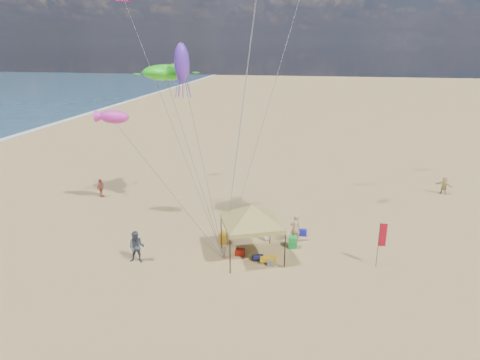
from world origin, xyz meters
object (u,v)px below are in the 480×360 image
Objects in this scene: person_far_a at (101,188)px; person_far_c at (444,185)px; cooler_red at (240,252)px; beach_cart at (268,259)px; chair_green at (293,242)px; chair_yellow at (223,238)px; cooler_blue at (302,233)px; person_near_b at (137,247)px; feather_flag at (382,237)px; person_near_a at (295,228)px; person_near_c at (267,226)px; canopy_tent at (252,207)px.

person_far_c is (27.22, 5.71, -0.02)m from person_far_a.
cooler_red is 0.60× the size of beach_cart.
chair_green is 4.25m from chair_yellow.
person_near_b is at bearing -149.99° from cooler_blue.
feather_flag reaches higher than person_far_c.
person_near_b is at bearing 4.48° from person_near_a.
chair_green is 9.19m from person_near_b.
person_near_b is (-5.56, -1.84, 0.74)m from cooler_red.
feather_flag is 4.93× the size of cooler_blue.
beach_cart is (-1.73, -3.92, 0.01)m from cooler_blue.
person_near_c is (-1.64, 0.71, 0.60)m from chair_green.
cooler_blue is at bearing 21.05° from person_near_b.
person_near_a is at bearing 84.79° from chair_green.
person_far_a reaches higher than person_far_c.
beach_cart is 2.93m from person_near_c.
chair_green is (-0.51, -1.82, 0.16)m from cooler_blue.
cooler_blue is 16.80m from person_far_a.
beach_cart is (1.74, -0.55, 0.01)m from cooler_red.
person_far_a is at bearing -38.30° from person_near_c.
person_far_c is at bearing 44.54° from canopy_tent.
canopy_tent is 15.76m from person_far_a.
canopy_tent reaches higher than person_near_c.
chair_green is (-4.84, 1.50, -1.44)m from feather_flag.
person_near_b is (-6.26, -1.69, -2.22)m from canopy_tent.
chair_yellow is (-4.75, -2.06, 0.16)m from cooler_blue.
canopy_tent is 3.05m from cooler_red.
canopy_tent is 3.06× the size of person_near_b.
cooler_blue is at bearing -135.73° from person_near_a.
chair_yellow is 3.56m from beach_cart.
chair_green is 0.46× the size of person_far_a.
feather_flag is at bearing 131.78° from person_near_a.
chair_green is at bearing 12.73° from person_near_b.
chair_green is 0.38× the size of person_near_b.
cooler_red is at bearing -115.93° from person_far_a.
feather_flag is at bearing 143.84° from person_near_c.
canopy_tent is at bearing -178.42° from feather_flag.
person_near_c is (0.62, 2.41, -2.20)m from canopy_tent.
feather_flag is 7.97m from cooler_red.
cooler_blue is 0.77× the size of chair_yellow.
cooler_blue is at bearing 74.50° from chair_green.
canopy_tent reaches higher than cooler_blue.
beach_cart is 16.68m from person_far_a.
person_near_b reaches higher than person_far_a.
person_near_a is 9.60m from person_near_b.
person_near_b is (-4.28, -3.16, 0.58)m from chair_yellow.
canopy_tent reaches higher than person_far_a.
feather_flag reaches higher than cooler_red.
beach_cart is (1.04, -0.39, -2.95)m from canopy_tent.
feather_flag is 13.52m from person_near_b.
person_near_b is 11.93m from person_far_a.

